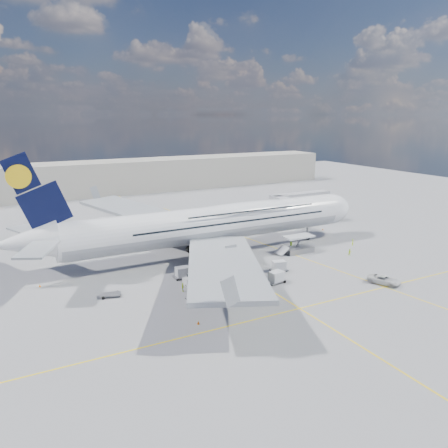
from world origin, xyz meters
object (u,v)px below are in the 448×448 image
dolly_row_a (182,275)px  cone_tail (40,286)px  dolly_row_b (196,293)px  crew_loader (350,252)px  dolly_back (110,294)px  catering_truck_inner (163,225)px  service_van (384,280)px  cargo_loader (298,247)px  cone_nose (323,229)px  cone_wing_right_inner (256,284)px  dolly_nose_near (279,266)px  crew_van (291,245)px  catering_truck_outer (114,227)px  crew_nose (353,243)px  baggage_tug (192,280)px  crew_wing (183,287)px  cone_wing_left_inner (151,240)px  cone_wing_left_outer (142,224)px  airliner (214,223)px  dolly_nose_far (276,277)px  cone_wing_right_outer (198,323)px  dolly_row_c (183,272)px  crew_tug (266,300)px  jet_bridge (296,201)px

dolly_row_a → cone_tail: cone_tail is taller
dolly_row_b → crew_loader: (37.83, 5.38, -0.29)m
dolly_back → catering_truck_inner: 40.42m
service_van → cargo_loader: bearing=70.9°
cone_nose → cone_wing_right_inner: 42.36m
dolly_nose_near → crew_van: (10.89, 11.04, -0.35)m
dolly_nose_near → catering_truck_outer: bearing=130.3°
dolly_row_a → crew_nose: 41.26m
baggage_tug → crew_loader: 35.87m
catering_truck_inner → crew_wing: 39.05m
cone_nose → cone_wing_left_inner: bearing=165.2°
crew_loader → cone_wing_left_outer: (-30.60, 46.24, -0.48)m
dolly_row_a → dolly_row_b: 10.83m
dolly_back → catering_truck_outer: bearing=91.4°
dolly_nose_near → service_van: (12.71, -13.74, -0.35)m
dolly_back → airliner: bearing=42.3°
cone_wing_left_inner → crew_wing: bearing=-99.1°
crew_wing → dolly_nose_far: bearing=-80.9°
cone_wing_left_inner → cone_wing_right_inner: bearing=-78.4°
cone_wing_right_inner → dolly_row_a: bearing=133.5°
airliner → crew_loader: bearing=-29.7°
cone_wing_right_outer → dolly_back: bearing=119.2°
airliner → dolly_row_b: size_ratio=24.32×
dolly_back → cone_wing_right_inner: bearing=-0.2°
dolly_row_c → crew_tug: 18.13m
jet_bridge → catering_truck_outer: jet_bridge is taller
dolly_back → crew_wing: bearing=-0.9°
dolly_row_b → crew_wing: size_ratio=2.14×
airliner → cone_wing_right_inner: 20.17m
dolly_nose_near → crew_nose: size_ratio=2.25×
cargo_loader → crew_loader: cargo_loader is taller
dolly_back → cone_wing_right_outer: bearing=-44.3°
dolly_nose_near → crew_van: dolly_nose_near is taller
cone_nose → cone_wing_left_inner: (-42.17, 11.14, 0.04)m
crew_loader → crew_wing: bearing=-148.7°
cone_wing_left_inner → cone_wing_left_outer: cone_wing_left_inner is taller
dolly_row_c → crew_wing: 6.14m
dolly_nose_far → baggage_tug: 14.84m
cone_wing_right_outer → cone_wing_left_inner: bearing=80.0°
crew_wing → crew_nose: bearing=-57.9°
cone_wing_left_inner → airliner: bearing=-61.9°
dolly_row_b → service_van: size_ratio=0.59×
dolly_row_a → crew_tug: size_ratio=1.83×
cone_wing_left_outer → dolly_nose_far: bearing=-81.0°
crew_wing → airliner: bearing=-17.2°
dolly_row_c → cone_wing_left_outer: 42.29m
crew_van → crew_tug: (-21.35, -22.53, 0.15)m
dolly_back → cone_wing_left_outer: bearing=83.1°
catering_truck_inner → cone_wing_left_outer: 10.41m
crew_nose → crew_van: size_ratio=1.04×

